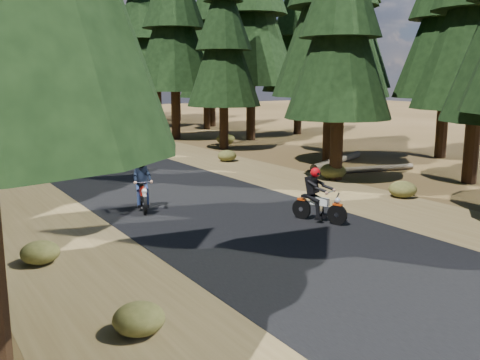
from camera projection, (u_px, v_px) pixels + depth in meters
name	position (u px, v px, depth m)	size (l,w,h in m)	color
ground	(273.00, 235.00, 12.80)	(120.00, 120.00, 0.00)	#443518
road	(181.00, 196.00, 16.94)	(6.00, 100.00, 0.01)	black
shoulder_l	(28.00, 216.00, 14.52)	(3.20, 100.00, 0.01)	brown
shoulder_r	(295.00, 181.00, 19.36)	(3.20, 100.00, 0.01)	brown
log_near	(337.00, 161.00, 23.18)	(0.32, 0.32, 4.74)	#4C4233
log_far	(376.00, 169.00, 21.38)	(0.24, 0.24, 3.43)	#4C4233
understory_shrubs	(193.00, 173.00, 19.67)	(16.86, 29.26, 0.61)	#474C1E
rider_lead	(319.00, 204.00, 13.85)	(1.03, 1.66, 1.42)	white
rider_follow	(143.00, 193.00, 15.08)	(0.94, 1.70, 1.45)	#9E150A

